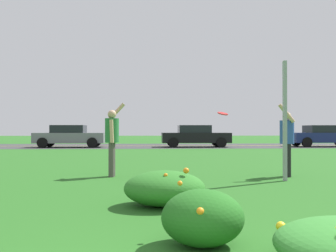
{
  "coord_description": "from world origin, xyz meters",
  "views": [
    {
      "loc": [
        -0.61,
        -1.37,
        1.14
      ],
      "look_at": [
        -0.08,
        8.02,
        1.24
      ],
      "focal_mm": 40.33,
      "sensor_mm": 36.0,
      "label": 1
    }
  ],
  "objects_px": {
    "sign_post_near_path": "(285,121)",
    "car_gray_center_left": "(70,136)",
    "person_thrower_green_shirt": "(112,136)",
    "person_catcher_blue_shirt": "(287,138)",
    "frisbee_red": "(223,114)",
    "car_navy_rightmost": "(323,136)",
    "car_black_center_right": "(195,136)"
  },
  "relations": [
    {
      "from": "sign_post_near_path",
      "to": "car_gray_center_left",
      "type": "height_order",
      "value": "sign_post_near_path"
    },
    {
      "from": "person_thrower_green_shirt",
      "to": "person_catcher_blue_shirt",
      "type": "bearing_deg",
      "value": -3.39
    },
    {
      "from": "frisbee_red",
      "to": "car_navy_rightmost",
      "type": "bearing_deg",
      "value": 57.69
    },
    {
      "from": "person_catcher_blue_shirt",
      "to": "frisbee_red",
      "type": "relative_size",
      "value": 6.69
    },
    {
      "from": "car_black_center_right",
      "to": "car_navy_rightmost",
      "type": "distance_m",
      "value": 8.75
    },
    {
      "from": "sign_post_near_path",
      "to": "person_catcher_blue_shirt",
      "type": "distance_m",
      "value": 0.9
    },
    {
      "from": "sign_post_near_path",
      "to": "person_catcher_blue_shirt",
      "type": "relative_size",
      "value": 1.52
    },
    {
      "from": "sign_post_near_path",
      "to": "person_thrower_green_shirt",
      "type": "bearing_deg",
      "value": 165.87
    },
    {
      "from": "sign_post_near_path",
      "to": "frisbee_red",
      "type": "bearing_deg",
      "value": 155.71
    },
    {
      "from": "person_thrower_green_shirt",
      "to": "frisbee_red",
      "type": "xyz_separation_m",
      "value": [
        2.65,
        -0.41,
        0.55
      ]
    },
    {
      "from": "person_catcher_blue_shirt",
      "to": "car_navy_rightmost",
      "type": "bearing_deg",
      "value": 61.75
    },
    {
      "from": "person_catcher_blue_shirt",
      "to": "car_navy_rightmost",
      "type": "xyz_separation_m",
      "value": [
        8.56,
        15.93,
        -0.21
      ]
    },
    {
      "from": "frisbee_red",
      "to": "car_navy_rightmost",
      "type": "distance_m",
      "value": 19.05
    },
    {
      "from": "person_thrower_green_shirt",
      "to": "frisbee_red",
      "type": "distance_m",
      "value": 2.74
    },
    {
      "from": "car_black_center_right",
      "to": "sign_post_near_path",
      "type": "bearing_deg",
      "value": -90.47
    },
    {
      "from": "person_thrower_green_shirt",
      "to": "car_navy_rightmost",
      "type": "xyz_separation_m",
      "value": [
        12.83,
        15.68,
        -0.24
      ]
    },
    {
      "from": "frisbee_red",
      "to": "car_navy_rightmost",
      "type": "height_order",
      "value": "frisbee_red"
    },
    {
      "from": "frisbee_red",
      "to": "car_black_center_right",
      "type": "height_order",
      "value": "frisbee_red"
    },
    {
      "from": "car_gray_center_left",
      "to": "person_thrower_green_shirt",
      "type": "bearing_deg",
      "value": -75.1
    },
    {
      "from": "sign_post_near_path",
      "to": "person_thrower_green_shirt",
      "type": "relative_size",
      "value": 1.48
    },
    {
      "from": "car_gray_center_left",
      "to": "sign_post_near_path",
      "type": "bearing_deg",
      "value": -64.04
    },
    {
      "from": "sign_post_near_path",
      "to": "person_catcher_blue_shirt",
      "type": "xyz_separation_m",
      "value": [
        0.32,
        0.74,
        -0.4
      ]
    },
    {
      "from": "person_thrower_green_shirt",
      "to": "car_gray_center_left",
      "type": "xyz_separation_m",
      "value": [
        -4.17,
        15.68,
        -0.24
      ]
    },
    {
      "from": "car_black_center_right",
      "to": "car_gray_center_left",
      "type": "bearing_deg",
      "value": 180.0
    },
    {
      "from": "car_black_center_right",
      "to": "car_navy_rightmost",
      "type": "bearing_deg",
      "value": 0.0
    },
    {
      "from": "car_black_center_right",
      "to": "person_catcher_blue_shirt",
      "type": "bearing_deg",
      "value": -89.33
    },
    {
      "from": "car_navy_rightmost",
      "to": "car_black_center_right",
      "type": "bearing_deg",
      "value": 180.0
    },
    {
      "from": "person_catcher_blue_shirt",
      "to": "car_navy_rightmost",
      "type": "distance_m",
      "value": 18.09
    },
    {
      "from": "frisbee_red",
      "to": "sign_post_near_path",
      "type": "bearing_deg",
      "value": -24.29
    },
    {
      "from": "sign_post_near_path",
      "to": "frisbee_red",
      "type": "relative_size",
      "value": 10.16
    },
    {
      "from": "person_thrower_green_shirt",
      "to": "car_black_center_right",
      "type": "bearing_deg",
      "value": 75.41
    },
    {
      "from": "car_gray_center_left",
      "to": "car_black_center_right",
      "type": "relative_size",
      "value": 1.0
    }
  ]
}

